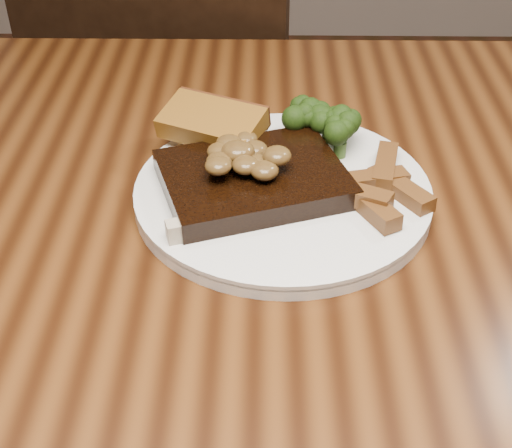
{
  "coord_description": "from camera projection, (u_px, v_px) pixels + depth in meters",
  "views": [
    {
      "loc": [
        -0.01,
        -0.49,
        1.15
      ],
      "look_at": [
        -0.02,
        -0.01,
        0.78
      ],
      "focal_mm": 50.0,
      "sensor_mm": 36.0,
      "label": 1
    }
  ],
  "objects": [
    {
      "name": "steak",
      "position": [
        254.0,
        181.0,
        0.67
      ],
      "size": [
        0.2,
        0.17,
        0.02
      ],
      "primitive_type": "cube",
      "rotation": [
        0.0,
        0.0,
        0.33
      ],
      "color": "black",
      "rests_on": "plate"
    },
    {
      "name": "garlic_bread",
      "position": [
        213.0,
        140.0,
        0.73
      ],
      "size": [
        0.12,
        0.09,
        0.02
      ],
      "primitive_type": "cube",
      "rotation": [
        0.0,
        0.0,
        -0.43
      ],
      "color": "#92581A",
      "rests_on": "plate"
    },
    {
      "name": "dining_table",
      "position": [
        273.0,
        319.0,
        0.69
      ],
      "size": [
        1.6,
        0.9,
        0.75
      ],
      "color": "#502A10",
      "rests_on": "ground"
    },
    {
      "name": "steak_bone",
      "position": [
        252.0,
        220.0,
        0.63
      ],
      "size": [
        0.15,
        0.06,
        0.02
      ],
      "primitive_type": "cube",
      "rotation": [
        0.0,
        0.0,
        0.33
      ],
      "color": "#B7A78E",
      "rests_on": "plate"
    },
    {
      "name": "plate",
      "position": [
        283.0,
        194.0,
        0.68
      ],
      "size": [
        0.3,
        0.3,
        0.01
      ],
      "primitive_type": "cylinder",
      "rotation": [
        0.0,
        0.0,
        0.06
      ],
      "color": "white",
      "rests_on": "dining_table"
    },
    {
      "name": "broccoli_cluster",
      "position": [
        328.0,
        127.0,
        0.74
      ],
      "size": [
        0.07,
        0.07,
        0.04
      ],
      "primitive_type": null,
      "color": "#1D330B",
      "rests_on": "plate"
    },
    {
      "name": "chair_far",
      "position": [
        179.0,
        123.0,
        1.3
      ],
      "size": [
        0.51,
        0.51,
        0.91
      ],
      "rotation": [
        0.0,
        0.0,
        2.95
      ],
      "color": "black",
      "rests_on": "ground"
    },
    {
      "name": "potato_wedges",
      "position": [
        368.0,
        191.0,
        0.66
      ],
      "size": [
        0.1,
        0.1,
        0.02
      ],
      "primitive_type": null,
      "color": "brown",
      "rests_on": "plate"
    },
    {
      "name": "mushroom_pile",
      "position": [
        245.0,
        153.0,
        0.66
      ],
      "size": [
        0.08,
        0.08,
        0.03
      ],
      "primitive_type": null,
      "color": "brown",
      "rests_on": "steak"
    }
  ]
}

